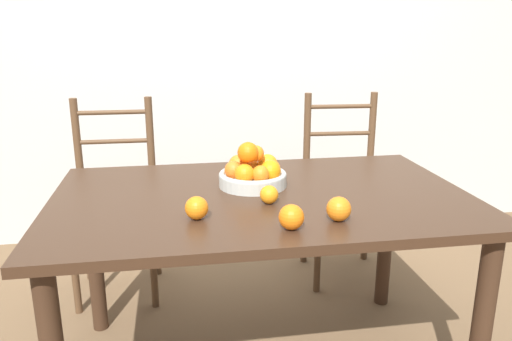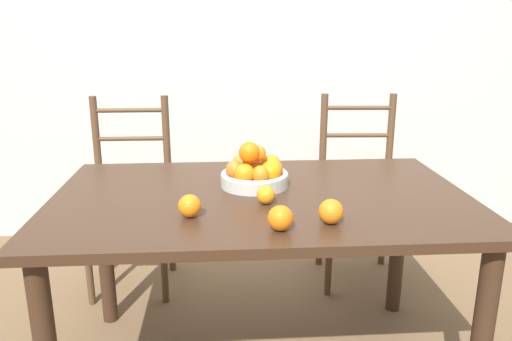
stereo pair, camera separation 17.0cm
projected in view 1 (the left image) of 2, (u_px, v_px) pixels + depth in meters
The scene contains 9 objects.
wall_back at pixel (221, 41), 3.19m from camera, with size 8.00×0.06×2.60m.
dining_table at pixel (262, 218), 1.93m from camera, with size 1.57×0.97×0.77m.
fruit_bowl at pixel (253, 172), 1.98m from camera, with size 0.27×0.27×0.18m.
orange_loose_0 at pixel (339, 209), 1.63m from camera, with size 0.08×0.08×0.08m.
orange_loose_1 at pixel (291, 217), 1.56m from camera, with size 0.08×0.08×0.08m.
orange_loose_2 at pixel (269, 195), 1.79m from camera, with size 0.07×0.07×0.07m.
orange_loose_3 at pixel (197, 208), 1.64m from camera, with size 0.08×0.08×0.08m.
chair_left at pixel (116, 204), 2.62m from camera, with size 0.42×0.41×1.03m.
chair_right at pixel (344, 192), 2.82m from camera, with size 0.44×0.42×1.03m.
Camera 1 is at (-0.31, -1.77, 1.38)m, focal length 35.00 mm.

